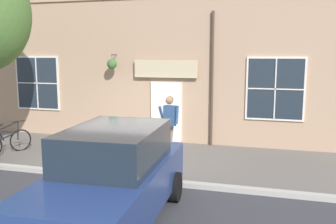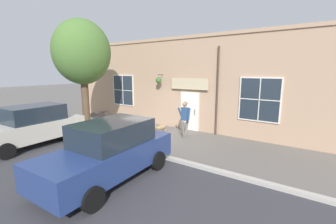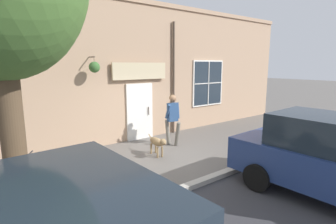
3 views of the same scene
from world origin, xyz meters
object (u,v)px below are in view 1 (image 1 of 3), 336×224
Objects in this scene: pedestrian_walking at (170,118)px; dog_on_leash at (131,141)px; leaning_bicycle at (6,142)px; parked_car_mid_block at (112,177)px.

pedestrian_walking is 1.59× the size of dog_on_leash.
parked_car_mid_block is at bearing 55.67° from leaning_bicycle.
dog_on_leash is 4.66m from parked_car_mid_block.
parked_car_mid_block is at bearing 3.83° from pedestrian_walking.
leaning_bicycle is at bearing -75.95° from dog_on_leash.
pedestrian_walking is 1.08× the size of leaning_bicycle.
pedestrian_walking is 5.03m from parked_car_mid_block.
dog_on_leash is (0.59, -1.06, -0.65)m from pedestrian_walking.
dog_on_leash is at bearing -60.71° from pedestrian_walking.
dog_on_leash is 0.68× the size of leaning_bicycle.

